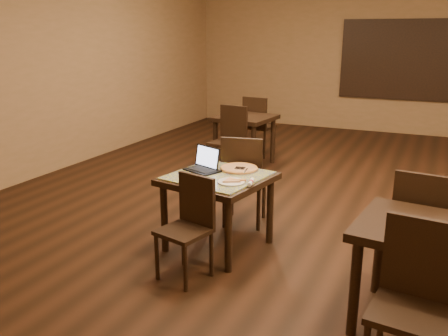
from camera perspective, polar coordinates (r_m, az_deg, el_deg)
The scene contains 20 objects.
ground at distance 6.27m, azimuth 10.22°, elevation -3.87°, with size 10.00×10.00×0.00m, color black.
wall_back at distance 10.84m, azimuth 17.55°, elevation 12.11°, with size 8.00×0.02×3.00m, color #95714C.
wall_left at distance 7.91m, azimuth -18.98°, elevation 10.79°, with size 0.02×10.00×3.00m, color #95714C.
mural at distance 10.75m, azimuth 20.23°, elevation 12.11°, with size 2.34×0.05×1.64m.
tiled_table at distance 4.66m, azimuth -0.71°, elevation -2.04°, with size 1.06×1.06×0.76m.
chair_main_near at distance 4.18m, azimuth -4.15°, elevation -6.36°, with size 0.48×0.48×0.91m.
chair_main_far at distance 5.21m, azimuth 2.34°, elevation -0.97°, with size 0.53×0.53×1.03m.
laptop at distance 4.79m, azimuth -2.35°, elevation 0.48°, with size 0.40×0.37×0.23m.
plate at distance 4.38m, azimuth 0.87°, elevation -1.70°, with size 0.26×0.26×0.01m, color white.
pizza_slice at distance 4.38m, azimuth 0.87°, elevation -1.51°, with size 0.19×0.19×0.02m, color beige, non-canonical shape.
pizza_pan at distance 4.79m, azimuth 1.81°, elevation -0.20°, with size 0.39×0.39×0.01m, color silver.
pizza_whole at distance 4.79m, azimuth 1.81°, elevation -0.02°, with size 0.38×0.38×0.03m.
spatula at distance 4.76m, azimuth 1.94°, elevation -0.02°, with size 0.10×0.24×0.01m, color silver.
napkin_roll at distance 4.35m, azimuth 3.26°, elevation -1.70°, with size 0.07×0.18×0.04m.
other_table_b at distance 7.69m, azimuth 2.50°, elevation 5.27°, with size 0.95×0.95×0.81m.
other_table_b_chair_near at distance 7.15m, azimuth 0.72°, elevation 3.79°, with size 0.50×0.50×1.05m.
other_table_b_chair_far at distance 8.26m, azimuth 4.04°, elevation 5.42°, with size 0.50×0.50×1.05m.
other_table_c at distance 3.67m, azimuth 22.48°, elevation -8.31°, with size 0.95×0.95×0.80m.
other_table_c_chair_near at distance 3.16m, azimuth 21.93°, elevation -13.94°, with size 0.50×0.50×1.04m.
other_table_c_chair_far at distance 4.27m, azimuth 22.65°, elevation -6.13°, with size 0.50×0.50×1.04m.
Camera 1 is at (1.41, -5.73, 2.11)m, focal length 38.00 mm.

